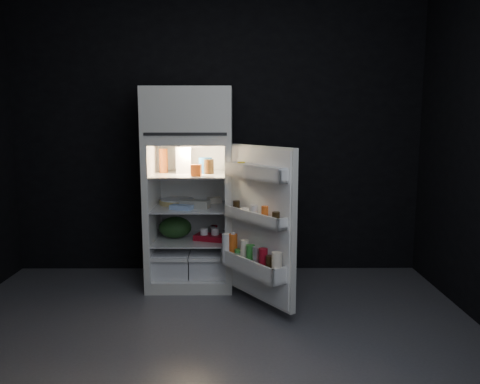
{
  "coord_description": "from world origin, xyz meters",
  "views": [
    {
      "loc": [
        0.2,
        -2.92,
        1.51
      ],
      "look_at": [
        0.22,
        1.0,
        0.9
      ],
      "focal_mm": 35.0,
      "sensor_mm": 36.0,
      "label": 1
    }
  ],
  "objects_px": {
    "refrigerator": "(191,181)",
    "milk_jug": "(183,160)",
    "yogurt_tray": "(211,237)",
    "egg_carton": "(195,204)",
    "fridge_door": "(258,227)"
  },
  "relations": [
    {
      "from": "fridge_door",
      "to": "egg_carton",
      "type": "xyz_separation_m",
      "value": [
        -0.54,
        0.55,
        0.08
      ]
    },
    {
      "from": "fridge_door",
      "to": "milk_jug",
      "type": "height_order",
      "value": "fridge_door"
    },
    {
      "from": "fridge_door",
      "to": "milk_jug",
      "type": "xyz_separation_m",
      "value": [
        -0.65,
        0.69,
        0.47
      ]
    },
    {
      "from": "fridge_door",
      "to": "milk_jug",
      "type": "relative_size",
      "value": 5.08
    },
    {
      "from": "refrigerator",
      "to": "yogurt_tray",
      "type": "xyz_separation_m",
      "value": [
        0.19,
        -0.11,
        -0.5
      ]
    },
    {
      "from": "egg_carton",
      "to": "yogurt_tray",
      "type": "bearing_deg",
      "value": 23.6
    },
    {
      "from": "fridge_door",
      "to": "egg_carton",
      "type": "bearing_deg",
      "value": 134.61
    },
    {
      "from": "refrigerator",
      "to": "egg_carton",
      "type": "xyz_separation_m",
      "value": [
        0.05,
        -0.13,
        -0.19
      ]
    },
    {
      "from": "egg_carton",
      "to": "yogurt_tray",
      "type": "relative_size",
      "value": 0.93
    },
    {
      "from": "refrigerator",
      "to": "milk_jug",
      "type": "xyz_separation_m",
      "value": [
        -0.06,
        0.01,
        0.19
      ]
    },
    {
      "from": "yogurt_tray",
      "to": "egg_carton",
      "type": "bearing_deg",
      "value": -153.26
    },
    {
      "from": "refrigerator",
      "to": "milk_jug",
      "type": "distance_m",
      "value": 0.2
    },
    {
      "from": "fridge_door",
      "to": "egg_carton",
      "type": "height_order",
      "value": "fridge_door"
    },
    {
      "from": "yogurt_tray",
      "to": "refrigerator",
      "type": "bearing_deg",
      "value": 167.52
    },
    {
      "from": "fridge_door",
      "to": "yogurt_tray",
      "type": "distance_m",
      "value": 0.74
    }
  ]
}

